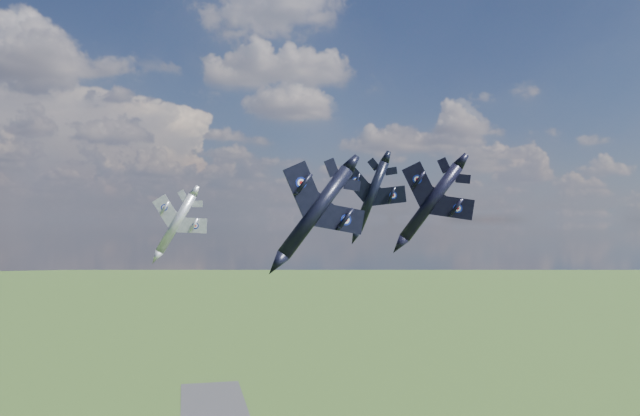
{
  "coord_description": "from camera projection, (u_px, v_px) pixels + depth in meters",
  "views": [
    {
      "loc": [
        -13.29,
        -64.32,
        80.79
      ],
      "look_at": [
        4.09,
        14.63,
        82.3
      ],
      "focal_mm": 35.0,
      "sensor_mm": 36.0,
      "label": 1
    }
  ],
  "objects": [
    {
      "name": "jet_right_navy",
      "position": [
        431.0,
        202.0,
        69.0
      ],
      "size": [
        14.21,
        16.28,
        8.06
      ],
      "primitive_type": null,
      "rotation": [
        0.0,
        0.64,
        -0.42
      ],
      "color": "black"
    },
    {
      "name": "jet_lead_navy",
      "position": [
        316.0,
        212.0,
        69.22
      ],
      "size": [
        13.01,
        17.64,
        10.06
      ],
      "primitive_type": null,
      "rotation": [
        0.0,
        0.66,
        0.09
      ],
      "color": "black"
    },
    {
      "name": "jet_high_navy",
      "position": [
        371.0,
        196.0,
        98.93
      ],
      "size": [
        16.29,
        18.88,
        7.3
      ],
      "primitive_type": null,
      "rotation": [
        0.0,
        0.38,
        -0.32
      ],
      "color": "black"
    },
    {
      "name": "jet_left_silver",
      "position": [
        176.0,
        223.0,
        86.3
      ],
      "size": [
        11.44,
        14.1,
        6.74
      ],
      "primitive_type": null,
      "rotation": [
        0.0,
        0.53,
        -0.21
      ],
      "color": "#909399"
    }
  ]
}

